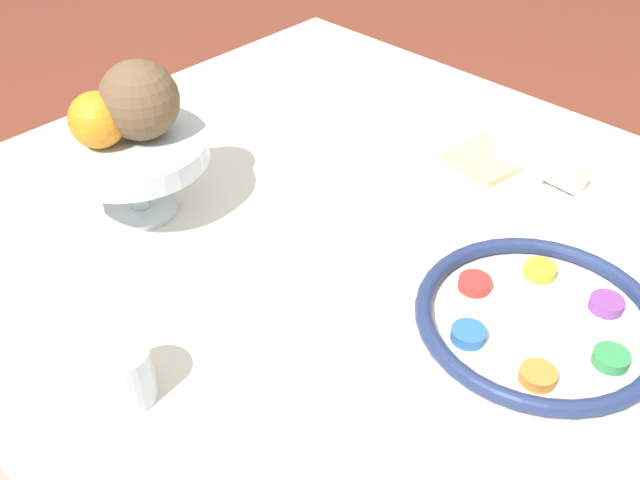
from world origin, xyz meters
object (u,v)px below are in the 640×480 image
object	(u,v)px
seder_plate	(539,320)
orange_fruit	(97,120)
coconut	(139,100)
bread_plate	(486,163)
cup_near	(123,374)
napkin_roll	(539,163)
fruit_stand	(132,155)

from	to	relation	value
seder_plate	orange_fruit	size ratio (longest dim) A/B	3.88
seder_plate	coconut	world-z (taller)	coconut
bread_plate	seder_plate	bearing A→B (deg)	133.55
seder_plate	cup_near	bearing A→B (deg)	56.00
orange_fruit	napkin_roll	bearing A→B (deg)	-126.61
orange_fruit	bread_plate	distance (m)	0.58
fruit_stand	napkin_roll	world-z (taller)	fruit_stand
seder_plate	napkin_roll	xyz separation A→B (m)	(0.18, -0.29, 0.01)
fruit_stand	bread_plate	world-z (taller)	fruit_stand
fruit_stand	orange_fruit	world-z (taller)	orange_fruit
seder_plate	orange_fruit	world-z (taller)	orange_fruit
coconut	bread_plate	world-z (taller)	coconut
seder_plate	bread_plate	distance (m)	0.36
coconut	bread_plate	distance (m)	0.53
orange_fruit	cup_near	world-z (taller)	orange_fruit
seder_plate	fruit_stand	bearing A→B (deg)	18.57
orange_fruit	napkin_roll	world-z (taller)	orange_fruit
coconut	cup_near	bearing A→B (deg)	138.54
bread_plate	napkin_roll	distance (m)	0.08
bread_plate	coconut	bearing A→B (deg)	55.51
fruit_stand	napkin_roll	size ratio (longest dim) A/B	1.45
cup_near	bread_plate	bearing A→B (deg)	-91.80
coconut	cup_near	distance (m)	0.38
orange_fruit	cup_near	size ratio (longest dim) A/B	1.08
coconut	bread_plate	bearing A→B (deg)	-124.49
seder_plate	coconut	bearing A→B (deg)	16.64
fruit_stand	napkin_roll	bearing A→B (deg)	-127.29
seder_plate	orange_fruit	bearing A→B (deg)	21.04
bread_plate	fruit_stand	bearing A→B (deg)	56.29
fruit_stand	orange_fruit	size ratio (longest dim) A/B	2.85
fruit_stand	bread_plate	bearing A→B (deg)	-123.71
bread_plate	napkin_roll	size ratio (longest dim) A/B	1.24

